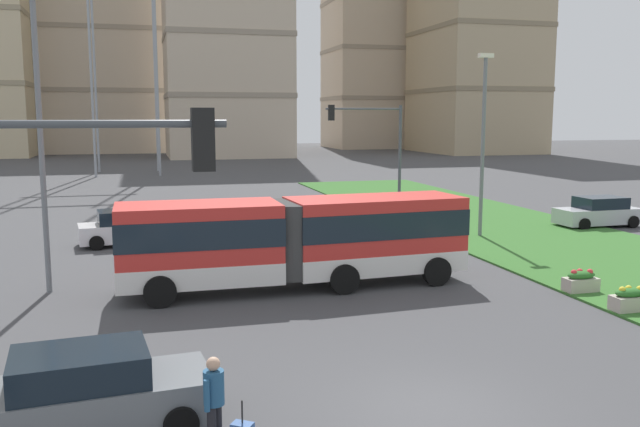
{
  "coord_description": "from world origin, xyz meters",
  "views": [
    {
      "loc": [
        -5.48,
        -11.69,
        5.78
      ],
      "look_at": [
        0.96,
        12.22,
        2.2
      ],
      "focal_mm": 37.83,
      "sensor_mm": 36.0,
      "label": 1
    }
  ],
  "objects_px": {
    "apartment_tower_westcentre": "(103,5)",
    "apartment_tower_centre": "(225,10)",
    "car_silver_hatch": "(598,212)",
    "streetlight_median": "(483,138)",
    "car_grey_wagon": "(88,394)",
    "traffic_light_far_right": "(377,143)",
    "traffic_light_near_left": "(58,261)",
    "flower_planter_1": "(630,299)",
    "apartment_tower_eastcentre": "(380,4)",
    "pedestrian_crossing": "(214,398)",
    "car_white_van": "(129,228)",
    "flower_planter_2": "(581,281)",
    "streetlight_left": "(40,132)",
    "apartment_tower_east": "(478,2)",
    "articulated_bus": "(296,240)"
  },
  "relations": [
    {
      "from": "flower_planter_2",
      "to": "apartment_tower_centre",
      "type": "distance_m",
      "value": 82.33
    },
    {
      "from": "traffic_light_near_left",
      "to": "flower_planter_1",
      "type": "bearing_deg",
      "value": 27.07
    },
    {
      "from": "flower_planter_1",
      "to": "apartment_tower_eastcentre",
      "type": "height_order",
      "value": "apartment_tower_eastcentre"
    },
    {
      "from": "flower_planter_2",
      "to": "traffic_light_near_left",
      "type": "relative_size",
      "value": 0.19
    },
    {
      "from": "car_silver_hatch",
      "to": "flower_planter_2",
      "type": "height_order",
      "value": "car_silver_hatch"
    },
    {
      "from": "apartment_tower_east",
      "to": "car_grey_wagon",
      "type": "bearing_deg",
      "value": -121.6
    },
    {
      "from": "car_silver_hatch",
      "to": "flower_planter_2",
      "type": "bearing_deg",
      "value": -129.3
    },
    {
      "from": "flower_planter_1",
      "to": "articulated_bus",
      "type": "bearing_deg",
      "value": 148.11
    },
    {
      "from": "flower_planter_1",
      "to": "car_grey_wagon",
      "type": "bearing_deg",
      "value": -165.44
    },
    {
      "from": "traffic_light_near_left",
      "to": "streetlight_median",
      "type": "xyz_separation_m",
      "value": [
        16.8,
        20.25,
        0.76
      ]
    },
    {
      "from": "pedestrian_crossing",
      "to": "streetlight_median",
      "type": "xyz_separation_m",
      "value": [
        14.7,
        17.91,
        3.78
      ]
    },
    {
      "from": "pedestrian_crossing",
      "to": "traffic_light_near_left",
      "type": "xyz_separation_m",
      "value": [
        -2.1,
        -2.34,
        3.02
      ]
    },
    {
      "from": "traffic_light_far_right",
      "to": "traffic_light_near_left",
      "type": "bearing_deg",
      "value": -117.78
    },
    {
      "from": "car_grey_wagon",
      "to": "apartment_tower_westcentre",
      "type": "distance_m",
      "value": 107.97
    },
    {
      "from": "car_grey_wagon",
      "to": "streetlight_left",
      "type": "height_order",
      "value": "streetlight_left"
    },
    {
      "from": "articulated_bus",
      "to": "car_grey_wagon",
      "type": "distance_m",
      "value": 11.23
    },
    {
      "from": "car_silver_hatch",
      "to": "streetlight_median",
      "type": "distance_m",
      "value": 8.63
    },
    {
      "from": "car_grey_wagon",
      "to": "flower_planter_2",
      "type": "distance_m",
      "value": 16.18
    },
    {
      "from": "streetlight_median",
      "to": "apartment_tower_centre",
      "type": "distance_m",
      "value": 71.32
    },
    {
      "from": "car_white_van",
      "to": "apartment_tower_eastcentre",
      "type": "bearing_deg",
      "value": 63.44
    },
    {
      "from": "flower_planter_1",
      "to": "pedestrian_crossing",
      "type": "bearing_deg",
      "value": -157.61
    },
    {
      "from": "car_grey_wagon",
      "to": "traffic_light_far_right",
      "type": "distance_m",
      "value": 25.3
    },
    {
      "from": "car_silver_hatch",
      "to": "streetlight_median",
      "type": "xyz_separation_m",
      "value": [
        -7.54,
        -1.2,
        4.03
      ]
    },
    {
      "from": "traffic_light_far_right",
      "to": "car_white_van",
      "type": "bearing_deg",
      "value": -169.75
    },
    {
      "from": "car_white_van",
      "to": "streetlight_left",
      "type": "xyz_separation_m",
      "value": [
        -2.46,
        -8.06,
        4.53
      ]
    },
    {
      "from": "car_silver_hatch",
      "to": "apartment_tower_east",
      "type": "distance_m",
      "value": 78.89
    },
    {
      "from": "car_white_van",
      "to": "flower_planter_2",
      "type": "distance_m",
      "value": 19.3
    },
    {
      "from": "pedestrian_crossing",
      "to": "apartment_tower_east",
      "type": "height_order",
      "value": "apartment_tower_east"
    },
    {
      "from": "flower_planter_1",
      "to": "apartment_tower_eastcentre",
      "type": "xyz_separation_m",
      "value": [
        29.51,
        103.03,
        25.48
      ]
    },
    {
      "from": "streetlight_left",
      "to": "apartment_tower_east",
      "type": "xyz_separation_m",
      "value": [
        55.66,
        76.36,
        18.41
      ]
    },
    {
      "from": "apartment_tower_westcentre",
      "to": "apartment_tower_centre",
      "type": "xyz_separation_m",
      "value": [
        17.25,
        -19.5,
        -2.9
      ]
    },
    {
      "from": "pedestrian_crossing",
      "to": "traffic_light_far_right",
      "type": "height_order",
      "value": "traffic_light_far_right"
    },
    {
      "from": "flower_planter_1",
      "to": "apartment_tower_east",
      "type": "bearing_deg",
      "value": 65.08
    },
    {
      "from": "streetlight_left",
      "to": "streetlight_median",
      "type": "relative_size",
      "value": 1.12
    },
    {
      "from": "streetlight_median",
      "to": "car_silver_hatch",
      "type": "bearing_deg",
      "value": 9.03
    },
    {
      "from": "car_white_van",
      "to": "streetlight_median",
      "type": "bearing_deg",
      "value": -8.53
    },
    {
      "from": "car_white_van",
      "to": "traffic_light_far_right",
      "type": "xyz_separation_m",
      "value": [
        12.72,
        2.3,
        3.61
      ]
    },
    {
      "from": "traffic_light_near_left",
      "to": "car_grey_wagon",
      "type": "bearing_deg",
      "value": 90.8
    },
    {
      "from": "car_white_van",
      "to": "apartment_tower_centre",
      "type": "xyz_separation_m",
      "value": [
        13.19,
        67.01,
        19.92
      ]
    },
    {
      "from": "apartment_tower_east",
      "to": "apartment_tower_centre",
      "type": "bearing_deg",
      "value": -178.14
    },
    {
      "from": "traffic_light_near_left",
      "to": "apartment_tower_east",
      "type": "distance_m",
      "value": 107.46
    },
    {
      "from": "car_silver_hatch",
      "to": "streetlight_median",
      "type": "height_order",
      "value": "streetlight_median"
    },
    {
      "from": "articulated_bus",
      "to": "pedestrian_crossing",
      "type": "distance_m",
      "value": 11.5
    },
    {
      "from": "car_grey_wagon",
      "to": "flower_planter_1",
      "type": "xyz_separation_m",
      "value": [
        14.95,
        3.88,
        -0.33
      ]
    },
    {
      "from": "car_silver_hatch",
      "to": "apartment_tower_centre",
      "type": "height_order",
      "value": "apartment_tower_centre"
    },
    {
      "from": "articulated_bus",
      "to": "flower_planter_2",
      "type": "xyz_separation_m",
      "value": [
        8.86,
        -3.21,
        -1.23
      ]
    },
    {
      "from": "traffic_light_far_right",
      "to": "apartment_tower_centre",
      "type": "bearing_deg",
      "value": 89.59
    },
    {
      "from": "pedestrian_crossing",
      "to": "car_white_van",
      "type": "bearing_deg",
      "value": 94.64
    },
    {
      "from": "pedestrian_crossing",
      "to": "streetlight_median",
      "type": "relative_size",
      "value": 0.2
    },
    {
      "from": "car_grey_wagon",
      "to": "articulated_bus",
      "type": "bearing_deg",
      "value": 57.03
    }
  ]
}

